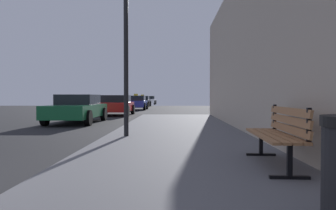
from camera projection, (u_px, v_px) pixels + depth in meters
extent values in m
cube|color=#5B5B60|center=(192.00, 209.00, 3.28)|extent=(4.00, 32.00, 0.15)
cube|color=#9E6B42|center=(260.00, 135.00, 5.00)|extent=(0.18, 1.90, 0.04)
cube|color=#9E6B42|center=(269.00, 135.00, 4.99)|extent=(0.18, 1.90, 0.04)
cube|color=#9E6B42|center=(277.00, 135.00, 4.98)|extent=(0.18, 1.90, 0.04)
cube|color=#9E6B42|center=(286.00, 135.00, 4.98)|extent=(0.18, 1.90, 0.04)
cube|color=#9E6B42|center=(288.00, 129.00, 4.97)|extent=(0.13, 1.89, 0.11)
cube|color=#9E6B42|center=(288.00, 120.00, 4.97)|extent=(0.13, 1.89, 0.11)
cube|color=#9E6B42|center=(288.00, 111.00, 4.96)|extent=(0.13, 1.89, 0.11)
cube|color=black|center=(290.00, 161.00, 4.17)|extent=(0.06, 0.06, 0.45)
cube|color=black|center=(289.00, 177.00, 4.17)|extent=(0.50, 0.08, 0.04)
cube|color=black|center=(309.00, 125.00, 4.14)|extent=(0.05, 0.05, 0.44)
cube|color=black|center=(261.00, 143.00, 5.82)|extent=(0.06, 0.06, 0.45)
cube|color=black|center=(261.00, 154.00, 5.82)|extent=(0.50, 0.08, 0.04)
cube|color=black|center=(275.00, 117.00, 5.79)|extent=(0.05, 0.05, 0.44)
cylinder|color=black|center=(126.00, 59.00, 8.68)|extent=(0.12, 0.12, 4.01)
cube|color=#196638|center=(77.00, 111.00, 14.97)|extent=(1.77, 4.60, 0.55)
cube|color=black|center=(78.00, 100.00, 15.19)|extent=(1.56, 2.07, 0.45)
cylinder|color=black|center=(88.00, 118.00, 13.49)|extent=(0.22, 0.64, 0.64)
cylinder|color=black|center=(45.00, 118.00, 13.53)|extent=(0.22, 0.64, 0.64)
cylinder|color=black|center=(104.00, 114.00, 16.43)|extent=(0.22, 0.64, 0.64)
cylinder|color=black|center=(68.00, 114.00, 16.47)|extent=(0.22, 0.64, 0.64)
cube|color=red|center=(116.00, 107.00, 21.21)|extent=(1.85, 4.21, 0.55)
cube|color=black|center=(116.00, 99.00, 21.41)|extent=(1.63, 1.89, 0.45)
cylinder|color=black|center=(127.00, 111.00, 19.85)|extent=(0.22, 0.64, 0.64)
cylinder|color=black|center=(96.00, 111.00, 19.89)|extent=(0.22, 0.64, 0.64)
cylinder|color=black|center=(133.00, 109.00, 22.55)|extent=(0.22, 0.64, 0.64)
cylinder|color=black|center=(105.00, 109.00, 22.58)|extent=(0.22, 0.64, 0.64)
cube|color=#233899|center=(136.00, 104.00, 30.09)|extent=(1.83, 4.09, 0.55)
cube|color=black|center=(136.00, 98.00, 30.28)|extent=(1.61, 1.84, 0.45)
cube|color=yellow|center=(136.00, 95.00, 30.27)|extent=(0.36, 0.14, 0.16)
cylinder|color=black|center=(144.00, 107.00, 28.77)|extent=(0.22, 0.64, 0.64)
cylinder|color=black|center=(123.00, 107.00, 28.81)|extent=(0.22, 0.64, 0.64)
cylinder|color=black|center=(147.00, 106.00, 31.38)|extent=(0.22, 0.64, 0.64)
cylinder|color=black|center=(128.00, 106.00, 31.42)|extent=(0.22, 0.64, 0.64)
cube|color=black|center=(142.00, 102.00, 40.04)|extent=(1.70, 4.60, 0.55)
cube|color=black|center=(142.00, 98.00, 40.26)|extent=(1.50, 2.07, 0.45)
cube|color=yellow|center=(142.00, 95.00, 40.25)|extent=(0.36, 0.14, 0.16)
cylinder|color=black|center=(148.00, 104.00, 38.56)|extent=(0.22, 0.64, 0.64)
cylinder|color=black|center=(134.00, 104.00, 38.59)|extent=(0.22, 0.64, 0.64)
cylinder|color=black|center=(150.00, 104.00, 41.50)|extent=(0.22, 0.64, 0.64)
cylinder|color=black|center=(137.00, 104.00, 41.53)|extent=(0.22, 0.64, 0.64)
cube|color=white|center=(149.00, 101.00, 49.99)|extent=(1.72, 4.27, 0.55)
cube|color=black|center=(149.00, 98.00, 50.20)|extent=(1.51, 1.92, 0.45)
cylinder|color=black|center=(155.00, 103.00, 48.62)|extent=(0.22, 0.64, 0.64)
cylinder|color=black|center=(143.00, 103.00, 48.65)|extent=(0.22, 0.64, 0.64)
cylinder|color=black|center=(156.00, 102.00, 51.35)|extent=(0.22, 0.64, 0.64)
cylinder|color=black|center=(144.00, 102.00, 51.38)|extent=(0.22, 0.64, 0.64)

